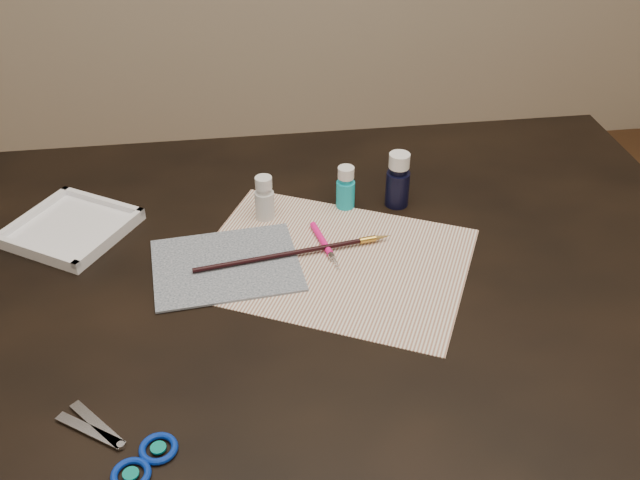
{
  "coord_description": "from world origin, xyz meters",
  "views": [
    {
      "loc": [
        -0.12,
        -0.86,
        1.42
      ],
      "look_at": [
        0.0,
        0.0,
        0.8
      ],
      "focal_mm": 40.0,
      "sensor_mm": 36.0,
      "label": 1
    }
  ],
  "objects": [
    {
      "name": "paper",
      "position": [
        0.02,
        0.01,
        0.75
      ],
      "size": [
        0.5,
        0.46,
        0.0
      ],
      "primitive_type": "cube",
      "rotation": [
        0.0,
        0.0,
        -0.46
      ],
      "color": "white",
      "rests_on": "table"
    },
    {
      "name": "palette_tray",
      "position": [
        -0.39,
        0.15,
        0.76
      ],
      "size": [
        0.24,
        0.24,
        0.02
      ],
      "primitive_type": "cube",
      "rotation": [
        0.0,
        0.0,
        -0.57
      ],
      "color": "white",
      "rests_on": "table"
    },
    {
      "name": "paint_bottle_navy",
      "position": [
        0.16,
        0.16,
        0.8
      ],
      "size": [
        0.05,
        0.05,
        0.1
      ],
      "primitive_type": "cylinder",
      "rotation": [
        0.0,
        0.0,
        -0.38
      ],
      "color": "black",
      "rests_on": "table"
    },
    {
      "name": "paint_bottle_white",
      "position": [
        -0.07,
        0.15,
        0.79
      ],
      "size": [
        0.04,
        0.04,
        0.08
      ],
      "primitive_type": "cylinder",
      "rotation": [
        0.0,
        0.0,
        0.3
      ],
      "color": "silver",
      "rests_on": "table"
    },
    {
      "name": "table",
      "position": [
        0.0,
        0.0,
        0.38
      ],
      "size": [
        1.3,
        0.9,
        0.75
      ],
      "primitive_type": "cube",
      "color": "black",
      "rests_on": "ground"
    },
    {
      "name": "scissors",
      "position": [
        -0.29,
        -0.3,
        0.75
      ],
      "size": [
        0.19,
        0.17,
        0.01
      ],
      "primitive_type": null,
      "rotation": [
        0.0,
        0.0,
        2.53
      ],
      "color": "silver",
      "rests_on": "table"
    },
    {
      "name": "paint_bottle_cyan",
      "position": [
        0.07,
        0.16,
        0.79
      ],
      "size": [
        0.04,
        0.04,
        0.08
      ],
      "primitive_type": "cylinder",
      "rotation": [
        0.0,
        0.0,
        -0.21
      ],
      "color": "#14B0C5",
      "rests_on": "table"
    },
    {
      "name": "paintbrush",
      "position": [
        -0.04,
        0.03,
        0.76
      ],
      "size": [
        0.32,
        0.06,
        0.01
      ],
      "primitive_type": null,
      "rotation": [
        0.0,
        0.0,
        0.16
      ],
      "color": "black",
      "rests_on": "canvas"
    },
    {
      "name": "craft_knife",
      "position": [
        0.02,
        0.04,
        0.76
      ],
      "size": [
        0.04,
        0.13,
        0.01
      ],
      "primitive_type": null,
      "rotation": [
        0.0,
        0.0,
        -1.38
      ],
      "color": "#FF1382",
      "rests_on": "paper"
    },
    {
      "name": "canvas",
      "position": [
        -0.14,
        0.02,
        0.75
      ],
      "size": [
        0.24,
        0.2,
        0.0
      ],
      "primitive_type": "cube",
      "rotation": [
        0.0,
        0.0,
        0.09
      ],
      "color": "black",
      "rests_on": "paper"
    }
  ]
}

